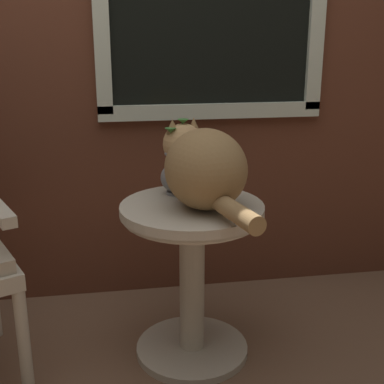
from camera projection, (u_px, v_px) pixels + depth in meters
ground_plane at (129, 373)px, 2.02m from camera, size 6.00×6.00×0.00m
back_wall at (114, 22)px, 2.29m from camera, size 4.00×0.07×2.60m
wicker_side_table at (192, 257)px, 2.03m from camera, size 0.55×0.55×0.64m
cat at (203, 167)px, 1.90m from camera, size 0.37×0.66×0.30m
pewter_vase_with_ivy at (175, 173)px, 2.06m from camera, size 0.12×0.11×0.30m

